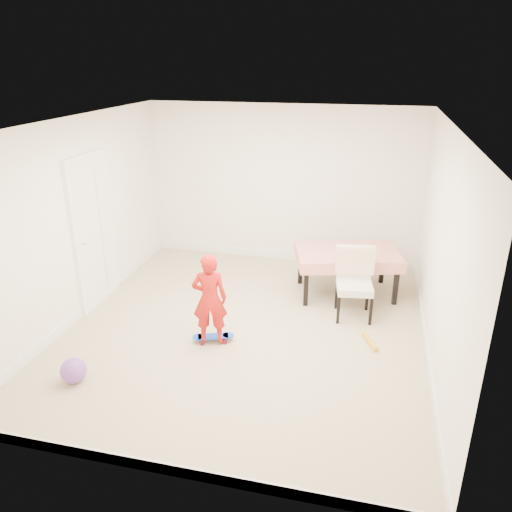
% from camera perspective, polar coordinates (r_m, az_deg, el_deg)
% --- Properties ---
extents(ground, '(5.00, 5.00, 0.00)m').
position_cam_1_polar(ground, '(6.53, -1.28, -8.33)').
color(ground, tan).
rests_on(ground, ground).
extents(ceiling, '(4.50, 5.00, 0.04)m').
position_cam_1_polar(ceiling, '(5.68, -1.50, 14.77)').
color(ceiling, white).
rests_on(ceiling, wall_back).
extents(wall_back, '(4.50, 0.04, 2.60)m').
position_cam_1_polar(wall_back, '(8.30, 3.04, 8.06)').
color(wall_back, white).
rests_on(wall_back, ground).
extents(wall_front, '(4.50, 0.04, 2.60)m').
position_cam_1_polar(wall_front, '(3.86, -10.96, -9.59)').
color(wall_front, white).
rests_on(wall_front, ground).
extents(wall_left, '(0.04, 5.00, 2.60)m').
position_cam_1_polar(wall_left, '(6.87, -19.72, 3.80)').
color(wall_left, white).
rests_on(wall_left, ground).
extents(wall_right, '(0.04, 5.00, 2.60)m').
position_cam_1_polar(wall_right, '(5.85, 20.26, 0.64)').
color(wall_right, white).
rests_on(wall_right, ground).
extents(door, '(0.11, 0.94, 2.11)m').
position_cam_1_polar(door, '(7.19, -18.14, 2.46)').
color(door, white).
rests_on(door, ground).
extents(baseboard_back, '(4.50, 0.02, 0.12)m').
position_cam_1_polar(baseboard_back, '(8.69, 2.89, 0.11)').
color(baseboard_back, white).
rests_on(baseboard_back, ground).
extents(baseboard_front, '(4.50, 0.02, 0.12)m').
position_cam_1_polar(baseboard_front, '(4.61, -9.83, -22.90)').
color(baseboard_front, white).
rests_on(baseboard_front, ground).
extents(baseboard_left, '(0.02, 5.00, 0.12)m').
position_cam_1_polar(baseboard_left, '(7.33, -18.55, -5.43)').
color(baseboard_left, white).
rests_on(baseboard_left, ground).
extents(baseboard_right, '(0.02, 5.00, 0.12)m').
position_cam_1_polar(baseboard_right, '(6.38, 18.88, -9.79)').
color(baseboard_right, white).
rests_on(baseboard_right, ground).
extents(dining_table, '(1.63, 1.26, 0.67)m').
position_cam_1_polar(dining_table, '(7.42, 10.27, -1.85)').
color(dining_table, red).
rests_on(dining_table, ground).
extents(dining_chair, '(0.60, 0.67, 0.95)m').
position_cam_1_polar(dining_chair, '(6.73, 11.20, -3.22)').
color(dining_chair, silver).
rests_on(dining_chair, ground).
extents(skateboard, '(0.55, 0.35, 0.08)m').
position_cam_1_polar(skateboard, '(6.27, -4.91, -9.37)').
color(skateboard, blue).
rests_on(skateboard, ground).
extents(child, '(0.47, 0.37, 1.14)m').
position_cam_1_polar(child, '(5.97, -5.31, -5.22)').
color(child, red).
rests_on(child, ground).
extents(balloon, '(0.28, 0.28, 0.28)m').
position_cam_1_polar(balloon, '(5.85, -20.15, -12.19)').
color(balloon, purple).
rests_on(balloon, ground).
extents(foam_toy, '(0.21, 0.39, 0.06)m').
position_cam_1_polar(foam_toy, '(6.36, 12.91, -9.49)').
color(foam_toy, gold).
rests_on(foam_toy, ground).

